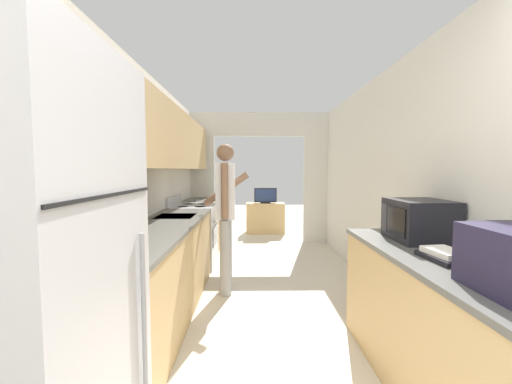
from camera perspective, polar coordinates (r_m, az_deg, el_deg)
wall_left at (r=3.31m, az=-20.44°, el=5.26°), size 0.38×7.94×2.50m
wall_right at (r=3.03m, az=28.60°, el=0.47°), size 0.06×7.94×2.50m
wall_far_with_doorway at (r=6.04m, az=0.58°, el=4.41°), size 3.02×0.06×2.50m
counter_left at (r=3.72m, az=-14.52°, el=-11.14°), size 0.62×4.43×0.89m
counter_right at (r=2.28m, az=32.32°, el=-21.67°), size 0.62×2.08×0.89m
refrigerator at (r=1.45m, az=-37.20°, el=-16.60°), size 0.71×0.75×1.84m
range_oven at (r=4.79m, az=-11.20°, el=-7.59°), size 0.66×0.80×1.03m
person at (r=3.59m, az=-5.54°, el=-3.87°), size 0.54×0.38×1.70m
microwave at (r=2.63m, az=27.52°, el=-4.55°), size 0.39×0.46×0.30m
book_stack at (r=2.15m, az=31.21°, el=-9.85°), size 0.22×0.31×0.06m
tv_cabinet at (r=7.05m, az=1.71°, el=-4.71°), size 0.85×0.42×0.67m
television at (r=6.95m, az=1.73°, el=-0.69°), size 0.49×0.16×0.34m
knife at (r=5.33m, az=-10.96°, el=-1.56°), size 0.09×0.35×0.02m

